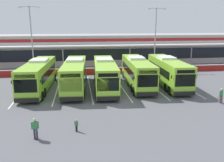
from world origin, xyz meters
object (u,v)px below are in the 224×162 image
coach_bus_right_centre (137,72)px  pedestrian_child (76,125)px  coach_bus_rightmost (168,72)px  coach_bus_centre (105,75)px  pedestrian_in_dark_coat (35,128)px  lamp_post_west (32,36)px  pedestrian_with_handbag (221,95)px  coach_bus_left_centre (75,75)px  coach_bus_leftmost (39,76)px  lamp_post_centre (155,35)px

coach_bus_right_centre → pedestrian_child: (-8.18, -13.07, -1.24)m
coach_bus_right_centre → coach_bus_rightmost: 4.21m
coach_bus_centre → pedestrian_in_dark_coat: bearing=-116.9°
pedestrian_in_dark_coat → lamp_post_west: bearing=100.0°
coach_bus_rightmost → pedestrian_child: (-12.38, -12.66, -1.24)m
pedestrian_with_handbag → coach_bus_rightmost: bearing=108.5°
pedestrian_with_handbag → pedestrian_in_dark_coat: same height
pedestrian_child → coach_bus_rightmost: bearing=45.7°
coach_bus_left_centre → lamp_post_west: lamp_post_west is taller
coach_bus_right_centre → pedestrian_in_dark_coat: 17.78m
coach_bus_leftmost → coach_bus_right_centre: size_ratio=1.00×
coach_bus_centre → pedestrian_child: size_ratio=12.22×
coach_bus_right_centre → coach_bus_rightmost: same height
coach_bus_rightmost → lamp_post_west: bearing=151.9°
pedestrian_in_dark_coat → pedestrian_with_handbag: bearing=16.5°
pedestrian_child → lamp_post_west: size_ratio=0.09×
lamp_post_centre → pedestrian_child: bearing=-120.9°
coach_bus_left_centre → pedestrian_with_handbag: size_ratio=7.58×
coach_bus_left_centre → coach_bus_rightmost: size_ratio=1.00×
coach_bus_right_centre → lamp_post_centre: lamp_post_centre is taller
coach_bus_rightmost → pedestrian_with_handbag: coach_bus_rightmost is taller
coach_bus_centre → coach_bus_right_centre: (4.53, 0.90, 0.00)m
lamp_post_centre → pedestrian_in_dark_coat: bearing=-124.9°
pedestrian_in_dark_coat → lamp_post_centre: bearing=55.1°
coach_bus_rightmost → pedestrian_child: coach_bus_rightmost is taller
coach_bus_leftmost → coach_bus_left_centre: same height
lamp_post_west → lamp_post_centre: (21.31, 0.65, 0.00)m
pedestrian_child → lamp_post_west: (-7.11, 23.09, 5.75)m
pedestrian_in_dark_coat → lamp_post_centre: lamp_post_centre is taller
pedestrian_child → pedestrian_with_handbag: bearing=16.8°
coach_bus_rightmost → pedestrian_with_handbag: bearing=-71.5°
coach_bus_centre → coach_bus_rightmost: bearing=3.2°
coach_bus_centre → pedestrian_with_handbag: size_ratio=7.58×
coach_bus_rightmost → lamp_post_centre: 12.10m
coach_bus_left_centre → lamp_post_centre: size_ratio=1.12×
coach_bus_right_centre → coach_bus_rightmost: (4.19, -0.41, 0.00)m
coach_bus_leftmost → pedestrian_with_handbag: size_ratio=7.58×
coach_bus_leftmost → coach_bus_rightmost: (17.07, -0.12, 0.00)m
coach_bus_rightmost → lamp_post_centre: lamp_post_centre is taller
coach_bus_left_centre → coach_bus_centre: same height
coach_bus_left_centre → pedestrian_in_dark_coat: (-2.74, -13.34, -0.91)m
lamp_post_centre → pedestrian_with_handbag: bearing=-87.3°
coach_bus_left_centre → pedestrian_child: bearing=-89.2°
coach_bus_right_centre → coach_bus_rightmost: bearing=-5.5°
coach_bus_leftmost → coach_bus_centre: same height
coach_bus_left_centre → coach_bus_centre: bearing=-5.5°
coach_bus_rightmost → pedestrian_in_dark_coat: (-15.29, -13.46, -0.91)m
coach_bus_left_centre → pedestrian_in_dark_coat: bearing=-101.6°
coach_bus_left_centre → pedestrian_with_handbag: bearing=-27.7°
coach_bus_right_centre → coach_bus_left_centre: bearing=-176.4°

